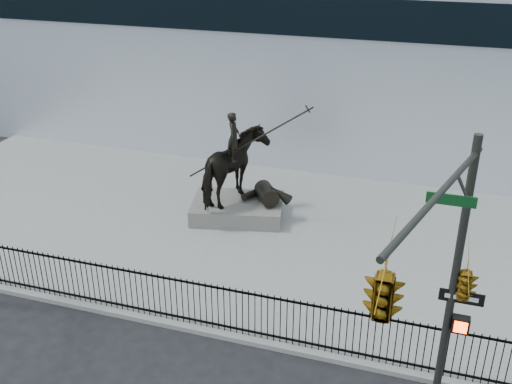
% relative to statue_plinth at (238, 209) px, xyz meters
% --- Properties ---
extents(ground, '(120.00, 120.00, 0.00)m').
position_rel_statue_plinth_xyz_m(ground, '(0.73, -7.95, -0.47)').
color(ground, black).
rests_on(ground, ground).
extents(plaza, '(30.00, 12.00, 0.15)m').
position_rel_statue_plinth_xyz_m(plaza, '(0.73, -0.95, -0.40)').
color(plaza, gray).
rests_on(plaza, ground).
extents(building, '(44.00, 14.00, 9.00)m').
position_rel_statue_plinth_xyz_m(building, '(0.73, 12.05, 4.03)').
color(building, silver).
rests_on(building, ground).
extents(picket_fence, '(22.10, 0.10, 1.50)m').
position_rel_statue_plinth_xyz_m(picket_fence, '(0.73, -6.70, 0.43)').
color(picket_fence, black).
rests_on(picket_fence, plaza).
extents(statue_plinth, '(3.85, 3.04, 0.64)m').
position_rel_statue_plinth_xyz_m(statue_plinth, '(0.00, 0.00, 0.00)').
color(statue_plinth, '#625F5A').
rests_on(statue_plinth, plaza).
extents(equestrian_statue, '(4.30, 3.14, 3.72)m').
position_rel_statue_plinth_xyz_m(equestrian_statue, '(0.06, 0.01, 1.66)').
color(equestrian_statue, black).
rests_on(equestrian_statue, statue_plinth).
extents(traffic_signal_right, '(2.17, 6.86, 7.00)m').
position_rel_statue_plinth_xyz_m(traffic_signal_right, '(7.19, -9.95, 4.38)').
color(traffic_signal_right, '#262923').
rests_on(traffic_signal_right, ground).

